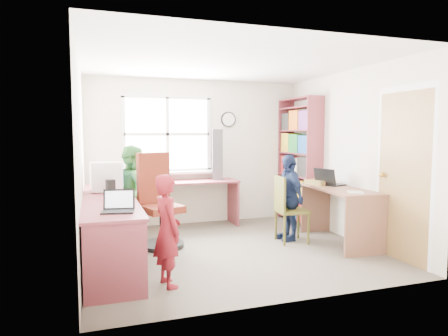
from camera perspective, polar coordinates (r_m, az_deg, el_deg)
name	(u,v)px	position (r m, az deg, el deg)	size (l,w,h in m)	color
room	(228,156)	(5.19, 0.65, 1.70)	(3.64, 3.44, 2.44)	#4F473E
l_desk	(129,228)	(4.66, -13.46, -8.29)	(2.38, 2.95, 0.75)	brown
right_desk	(340,203)	(5.75, 16.25, -4.82)	(0.73, 1.38, 0.76)	brown
bookshelf	(299,164)	(6.87, 10.68, 0.62)	(0.30, 1.02, 2.10)	brown
swivel_chair	(158,206)	(5.44, -9.34, -5.43)	(0.73, 0.73, 1.25)	black
wooden_chair	(287,207)	(5.62, 9.02, -5.46)	(0.44, 0.44, 0.93)	#4D4C19
crt_monitor	(106,177)	(5.48, -16.47, -1.17)	(0.41, 0.37, 0.39)	white
laptop_left	(118,206)	(4.07, -14.85, -5.32)	(0.34, 0.30, 0.21)	black
laptop_right	(328,181)	(5.95, 14.66, -1.85)	(0.40, 0.44, 0.25)	black
speaker_a	(111,187)	(5.12, -15.90, -2.69)	(0.12, 0.12, 0.19)	black
speaker_b	(110,182)	(5.73, -15.96, -1.90)	(0.12, 0.12, 0.19)	black
cd_tower	(217,154)	(6.57, -0.95, 1.95)	(0.20, 0.18, 0.83)	black
game_box	(320,182)	(6.05, 13.54, -1.96)	(0.40, 0.40, 0.07)	red
paper_a	(116,203)	(4.56, -15.19, -4.83)	(0.20, 0.29, 0.00)	beige
paper_b	(355,192)	(5.37, 18.26, -3.28)	(0.30, 0.33, 0.00)	beige
potted_plant	(162,172)	(6.39, -8.88, -0.50)	(0.18, 0.14, 0.32)	#2D7135
person_red	(167,230)	(4.02, -8.10, -8.82)	(0.41, 0.27, 1.12)	maroon
person_green	(134,192)	(5.85, -12.77, -3.40)	(0.65, 0.51, 1.35)	#327E36
person_navy	(288,197)	(5.74, 9.19, -4.14)	(0.72, 0.30, 1.22)	#152143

